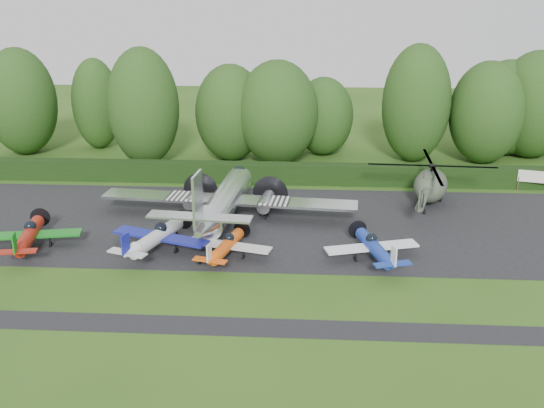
# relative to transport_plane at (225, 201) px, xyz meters

# --- Properties ---
(ground) EXTENTS (160.00, 160.00, 0.00)m
(ground) POSITION_rel_transport_plane_xyz_m (-0.64, -10.11, -1.94)
(ground) COLOR #274E16
(ground) RESTS_ON ground
(apron) EXTENTS (70.00, 18.00, 0.01)m
(apron) POSITION_rel_transport_plane_xyz_m (-0.64, -0.11, -1.94)
(apron) COLOR black
(apron) RESTS_ON ground
(taxiway_verge) EXTENTS (70.00, 2.00, 0.00)m
(taxiway_verge) POSITION_rel_transport_plane_xyz_m (-0.64, -16.11, -1.94)
(taxiway_verge) COLOR black
(taxiway_verge) RESTS_ON ground
(hedgerow) EXTENTS (90.00, 1.60, 2.00)m
(hedgerow) POSITION_rel_transport_plane_xyz_m (-0.64, 10.89, -1.94)
(hedgerow) COLOR black
(hedgerow) RESTS_ON ground
(transport_plane) EXTENTS (21.75, 16.68, 6.97)m
(transport_plane) POSITION_rel_transport_plane_xyz_m (0.00, 0.00, 0.00)
(transport_plane) COLOR silver
(transport_plane) RESTS_ON ground
(light_plane_red) EXTENTS (7.35, 7.72, 2.82)m
(light_plane_red) POSITION_rel_transport_plane_xyz_m (-13.88, -6.18, -0.77)
(light_plane_red) COLOR #9A1A0E
(light_plane_red) RESTS_ON ground
(light_plane_white) EXTENTS (7.62, 8.01, 2.93)m
(light_plane_white) POSITION_rel_transport_plane_xyz_m (-4.30, -6.05, -0.72)
(light_plane_white) COLOR silver
(light_plane_white) RESTS_ON ground
(light_plane_orange) EXTENTS (6.35, 6.67, 2.44)m
(light_plane_orange) POSITION_rel_transport_plane_xyz_m (1.00, -6.88, -0.93)
(light_plane_orange) COLOR #E6520D
(light_plane_orange) RESTS_ON ground
(light_plane_blue) EXTENTS (6.85, 7.20, 2.63)m
(light_plane_blue) POSITION_rel_transport_plane_xyz_m (11.60, -6.74, -0.85)
(light_plane_blue) COLOR navy
(light_plane_blue) RESTS_ON ground
(helicopter) EXTENTS (11.32, 13.25, 3.64)m
(helicopter) POSITION_rel_transport_plane_xyz_m (17.82, 5.71, 0.01)
(helicopter) COLOR #374031
(helicopter) RESTS_ON ground
(sign_board) EXTENTS (3.65, 0.14, 2.06)m
(sign_board) POSITION_rel_transport_plane_xyz_m (28.66, 9.61, -0.55)
(sign_board) COLOR #3F3326
(sign_board) RESTS_ON ground
(tree_1) EXTENTS (5.66, 5.66, 10.69)m
(tree_1) POSITION_rel_transport_plane_xyz_m (-18.27, 23.27, 3.39)
(tree_1) COLOR black
(tree_1) RESTS_ON ground
(tree_2) EXTENTS (7.92, 7.92, 11.15)m
(tree_2) POSITION_rel_transport_plane_xyz_m (26.00, 19.55, 3.62)
(tree_2) COLOR black
(tree_2) RESTS_ON ground
(tree_3) EXTENTS (7.41, 7.41, 12.87)m
(tree_3) POSITION_rel_transport_plane_xyz_m (18.44, 19.77, 4.48)
(tree_3) COLOR black
(tree_3) RESTS_ON ground
(tree_4) EXTENTS (6.83, 6.83, 8.93)m
(tree_4) POSITION_rel_transport_plane_xyz_m (8.47, 21.92, 2.51)
(tree_4) COLOR black
(tree_4) RESTS_ON ground
(tree_5) EXTENTS (7.76, 7.76, 10.66)m
(tree_5) POSITION_rel_transport_plane_xyz_m (-1.81, 19.08, 3.38)
(tree_5) COLOR black
(tree_5) RESTS_ON ground
(tree_6) EXTENTS (7.60, 7.60, 12.66)m
(tree_6) POSITION_rel_transport_plane_xyz_m (-10.85, 16.73, 4.38)
(tree_6) COLOR black
(tree_6) RESTS_ON ground
(tree_7) EXTENTS (9.07, 9.07, 10.84)m
(tree_7) POSITION_rel_transport_plane_xyz_m (29.42, 23.34, 3.47)
(tree_7) COLOR black
(tree_7) RESTS_ON ground
(tree_9) EXTENTS (8.81, 8.81, 11.28)m
(tree_9) POSITION_rel_transport_plane_xyz_m (3.41, 17.92, 3.69)
(tree_9) COLOR black
(tree_9) RESTS_ON ground
(tree_10) EXTENTS (8.01, 8.01, 12.16)m
(tree_10) POSITION_rel_transport_plane_xyz_m (-25.93, 20.20, 4.13)
(tree_10) COLOR black
(tree_10) RESTS_ON ground
(tree_11) EXTENTS (8.78, 8.78, 12.00)m
(tree_11) POSITION_rel_transport_plane_xyz_m (31.98, 22.21, 4.05)
(tree_11) COLOR black
(tree_11) RESTS_ON ground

